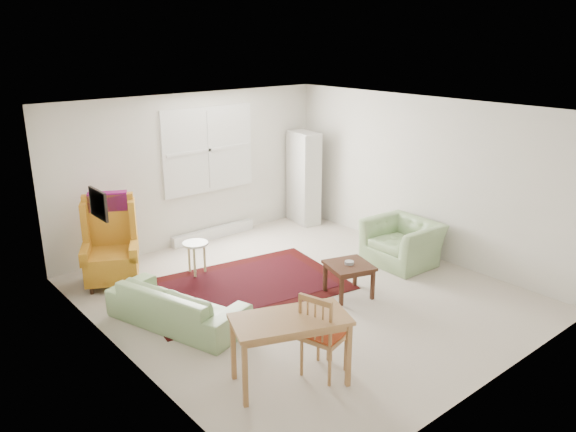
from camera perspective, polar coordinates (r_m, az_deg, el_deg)
room at (r=7.43m, az=0.55°, el=1.38°), size 5.04×5.54×2.51m
rug at (r=7.96m, az=-4.70°, el=-7.09°), size 3.05×2.22×0.03m
sofa at (r=6.97m, az=-11.24°, el=-8.06°), size 1.20×1.90×0.72m
armchair at (r=8.78m, az=11.55°, el=-2.23°), size 0.94×1.07×0.80m
wingback_chair at (r=8.17m, az=-17.68°, el=-2.54°), size 1.00×1.02×1.27m
coffee_table at (r=7.66m, az=6.18°, el=-6.43°), size 0.70×0.70×0.46m
stool at (r=8.36m, az=-9.33°, el=-4.24°), size 0.44×0.44×0.50m
cabinet at (r=10.41m, az=1.62°, el=3.91°), size 0.46×0.73×1.70m
desk at (r=5.77m, az=0.24°, el=-13.49°), size 1.28×0.96×0.73m
desk_chair at (r=5.87m, az=3.71°, el=-11.74°), size 0.51×0.51×0.94m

